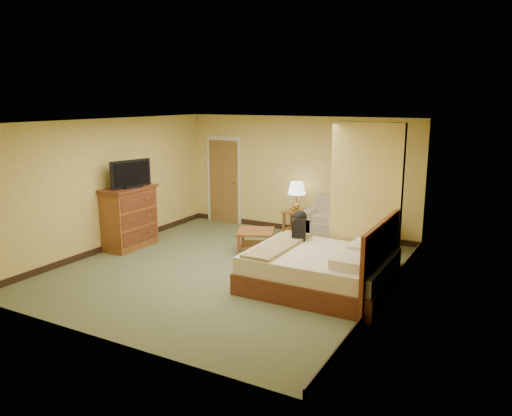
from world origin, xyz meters
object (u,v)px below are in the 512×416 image
Objects in this scene: dresser at (129,217)px; bed at (323,270)px; loveseat at (345,229)px; coffee_table at (256,237)px.

dresser reaches higher than bed.
loveseat is at bearing 32.43° from dresser.
loveseat is 1.49× the size of dresser.
coffee_table is at bearing 147.06° from bed.
bed reaches higher than coffee_table.
coffee_table is 2.60m from dresser.
loveseat is at bearing 101.52° from bed.
dresser is 0.56× the size of bed.
loveseat reaches higher than coffee_table.
dresser reaches higher than loveseat.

